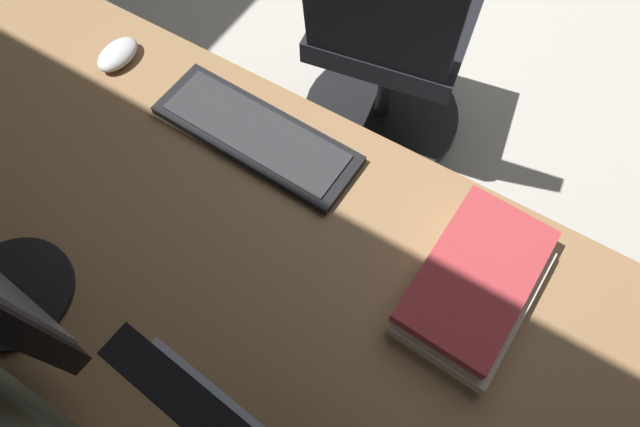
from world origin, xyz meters
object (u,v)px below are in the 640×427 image
object	(u,v)px
mouse_main	(118,54)
office_chair	(388,42)
drawer_pedestal	(327,371)
book_stack_near	(475,285)
keyboard_main	(256,134)

from	to	relation	value
mouse_main	office_chair	size ratio (longest dim) A/B	0.11
drawer_pedestal	book_stack_near	world-z (taller)	book_stack_near
drawer_pedestal	office_chair	bearing A→B (deg)	-69.67
book_stack_near	keyboard_main	bearing A→B (deg)	-8.13
drawer_pedestal	keyboard_main	xyz separation A→B (m)	(0.32, -0.25, 0.39)
keyboard_main	office_chair	bearing A→B (deg)	-89.81
mouse_main	office_chair	xyz separation A→B (m)	(-0.36, -0.61, -0.29)
drawer_pedestal	mouse_main	size ratio (longest dim) A/B	6.68
keyboard_main	drawer_pedestal	bearing A→B (deg)	141.88
mouse_main	office_chair	distance (m)	0.76
drawer_pedestal	office_chair	world-z (taller)	office_chair
keyboard_main	book_stack_near	distance (m)	0.50
drawer_pedestal	mouse_main	xyz separation A→B (m)	(0.68, -0.26, 0.40)
book_stack_near	office_chair	distance (m)	0.90
drawer_pedestal	office_chair	size ratio (longest dim) A/B	0.72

